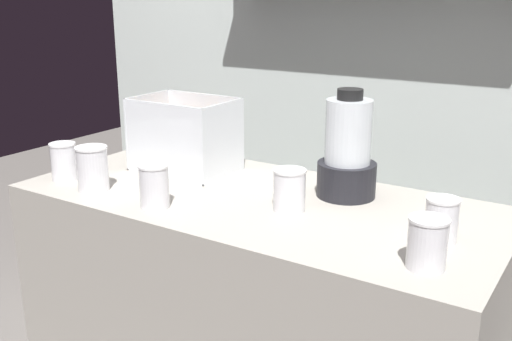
{
  "coord_description": "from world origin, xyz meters",
  "views": [
    {
      "loc": [
        0.87,
        -1.36,
        1.46
      ],
      "look_at": [
        0.0,
        0.0,
        0.98
      ],
      "focal_mm": 41.54,
      "sensor_mm": 36.0,
      "label": 1
    }
  ],
  "objects_px": {
    "carrot_display_bin": "(183,148)",
    "juice_cup_mango_far_right": "(441,223)",
    "juice_cup_beet_far_left": "(64,164)",
    "juice_cup_orange_right": "(289,192)",
    "juice_cup_mango_rightmost": "(427,245)",
    "blender_pitcher": "(347,154)",
    "juice_cup_carrot_middle": "(154,189)",
    "juice_cup_mango_left": "(93,171)"
  },
  "relations": [
    {
      "from": "juice_cup_beet_far_left",
      "to": "juice_cup_mango_far_right",
      "type": "relative_size",
      "value": 1.1
    },
    {
      "from": "carrot_display_bin",
      "to": "juice_cup_mango_far_right",
      "type": "distance_m",
      "value": 0.9
    },
    {
      "from": "juice_cup_mango_rightmost",
      "to": "juice_cup_beet_far_left",
      "type": "bearing_deg",
      "value": 179.62
    },
    {
      "from": "juice_cup_beet_far_left",
      "to": "juice_cup_mango_left",
      "type": "bearing_deg",
      "value": -8.96
    },
    {
      "from": "juice_cup_mango_far_right",
      "to": "juice_cup_mango_rightmost",
      "type": "height_order",
      "value": "juice_cup_mango_rightmost"
    },
    {
      "from": "juice_cup_mango_left",
      "to": "juice_cup_orange_right",
      "type": "distance_m",
      "value": 0.6
    },
    {
      "from": "juice_cup_orange_right",
      "to": "juice_cup_mango_far_right",
      "type": "height_order",
      "value": "juice_cup_orange_right"
    },
    {
      "from": "juice_cup_beet_far_left",
      "to": "blender_pitcher",
      "type": "bearing_deg",
      "value": 22.29
    },
    {
      "from": "juice_cup_mango_far_right",
      "to": "juice_cup_mango_left",
      "type": "bearing_deg",
      "value": -169.71
    },
    {
      "from": "juice_cup_beet_far_left",
      "to": "juice_cup_mango_rightmost",
      "type": "distance_m",
      "value": 1.15
    },
    {
      "from": "juice_cup_mango_left",
      "to": "juice_cup_orange_right",
      "type": "relative_size",
      "value": 1.16
    },
    {
      "from": "blender_pitcher",
      "to": "juice_cup_carrot_middle",
      "type": "relative_size",
      "value": 2.59
    },
    {
      "from": "blender_pitcher",
      "to": "juice_cup_carrot_middle",
      "type": "distance_m",
      "value": 0.55
    },
    {
      "from": "carrot_display_bin",
      "to": "juice_cup_beet_far_left",
      "type": "relative_size",
      "value": 2.72
    },
    {
      "from": "carrot_display_bin",
      "to": "juice_cup_beet_far_left",
      "type": "xyz_separation_m",
      "value": [
        -0.25,
        -0.29,
        -0.02
      ]
    },
    {
      "from": "carrot_display_bin",
      "to": "juice_cup_mango_far_right",
      "type": "xyz_separation_m",
      "value": [
        0.89,
        -0.14,
        -0.03
      ]
    },
    {
      "from": "juice_cup_beet_far_left",
      "to": "juice_cup_mango_far_right",
      "type": "xyz_separation_m",
      "value": [
        1.14,
        0.15,
        -0.0
      ]
    },
    {
      "from": "juice_cup_mango_rightmost",
      "to": "juice_cup_mango_far_right",
      "type": "bearing_deg",
      "value": 95.49
    },
    {
      "from": "blender_pitcher",
      "to": "juice_cup_carrot_middle",
      "type": "height_order",
      "value": "blender_pitcher"
    },
    {
      "from": "blender_pitcher",
      "to": "juice_cup_mango_far_right",
      "type": "relative_size",
      "value": 2.91
    },
    {
      "from": "juice_cup_carrot_middle",
      "to": "juice_cup_mango_rightmost",
      "type": "bearing_deg",
      "value": 2.21
    },
    {
      "from": "juice_cup_orange_right",
      "to": "juice_cup_mango_far_right",
      "type": "distance_m",
      "value": 0.41
    },
    {
      "from": "juice_cup_orange_right",
      "to": "juice_cup_mango_rightmost",
      "type": "bearing_deg",
      "value": -19.55
    },
    {
      "from": "juice_cup_carrot_middle",
      "to": "juice_cup_mango_rightmost",
      "type": "height_order",
      "value": "juice_cup_carrot_middle"
    },
    {
      "from": "juice_cup_orange_right",
      "to": "juice_cup_mango_far_right",
      "type": "bearing_deg",
      "value": 1.61
    },
    {
      "from": "blender_pitcher",
      "to": "juice_cup_mango_rightmost",
      "type": "bearing_deg",
      "value": -45.04
    },
    {
      "from": "blender_pitcher",
      "to": "juice_cup_mango_left",
      "type": "height_order",
      "value": "blender_pitcher"
    },
    {
      "from": "juice_cup_beet_far_left",
      "to": "juice_cup_mango_rightmost",
      "type": "bearing_deg",
      "value": -0.38
    },
    {
      "from": "carrot_display_bin",
      "to": "juice_cup_carrot_middle",
      "type": "bearing_deg",
      "value": -63.21
    },
    {
      "from": "blender_pitcher",
      "to": "juice_cup_mango_rightmost",
      "type": "xyz_separation_m",
      "value": [
        0.34,
        -0.34,
        -0.07
      ]
    },
    {
      "from": "juice_cup_beet_far_left",
      "to": "juice_cup_mango_far_right",
      "type": "height_order",
      "value": "juice_cup_beet_far_left"
    },
    {
      "from": "blender_pitcher",
      "to": "juice_cup_orange_right",
      "type": "relative_size",
      "value": 2.72
    },
    {
      "from": "juice_cup_carrot_middle",
      "to": "juice_cup_mango_rightmost",
      "type": "relative_size",
      "value": 1.06
    },
    {
      "from": "juice_cup_mango_left",
      "to": "juice_cup_carrot_middle",
      "type": "bearing_deg",
      "value": -2.58
    },
    {
      "from": "blender_pitcher",
      "to": "juice_cup_mango_rightmost",
      "type": "distance_m",
      "value": 0.49
    },
    {
      "from": "juice_cup_carrot_middle",
      "to": "juice_cup_mango_far_right",
      "type": "bearing_deg",
      "value": 14.59
    },
    {
      "from": "juice_cup_carrot_middle",
      "to": "juice_cup_orange_right",
      "type": "relative_size",
      "value": 1.05
    },
    {
      "from": "blender_pitcher",
      "to": "carrot_display_bin",
      "type": "bearing_deg",
      "value": -175.6
    },
    {
      "from": "juice_cup_mango_left",
      "to": "juice_cup_mango_rightmost",
      "type": "xyz_separation_m",
      "value": [
        1.0,
        0.02,
        -0.01
      ]
    },
    {
      "from": "blender_pitcher",
      "to": "juice_cup_orange_right",
      "type": "xyz_separation_m",
      "value": [
        -0.08,
        -0.19,
        -0.08
      ]
    },
    {
      "from": "blender_pitcher",
      "to": "juice_cup_mango_far_right",
      "type": "height_order",
      "value": "blender_pitcher"
    },
    {
      "from": "juice_cup_mango_rightmost",
      "to": "blender_pitcher",
      "type": "bearing_deg",
      "value": 134.96
    }
  ]
}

